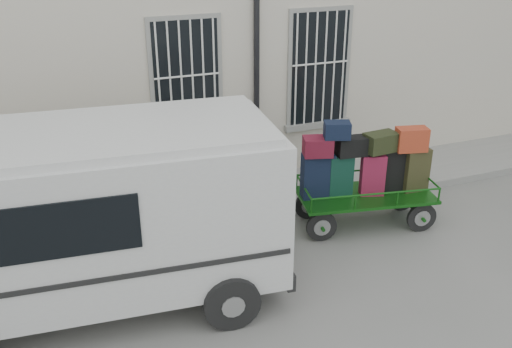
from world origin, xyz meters
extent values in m
plane|color=slate|center=(0.00, 0.00, 0.00)|extent=(80.00, 80.00, 0.00)
cube|color=beige|center=(0.00, 5.50, 3.00)|extent=(24.00, 5.00, 6.00)
cylinder|color=black|center=(0.95, 2.92, 2.80)|extent=(0.11, 0.11, 5.60)
cube|color=black|center=(-0.40, 2.98, 2.25)|extent=(1.20, 0.08, 2.20)
cube|color=gray|center=(-0.40, 2.96, 1.09)|extent=(1.45, 0.22, 0.12)
cube|color=black|center=(2.30, 2.98, 2.25)|extent=(1.20, 0.08, 2.20)
cube|color=gray|center=(2.30, 2.96, 1.09)|extent=(1.45, 0.22, 0.12)
cube|color=gray|center=(0.00, 2.20, 0.07)|extent=(24.00, 1.70, 0.15)
cylinder|color=black|center=(1.12, 0.39, 0.26)|extent=(0.53, 0.16, 0.52)
cylinder|color=gray|center=(1.12, 0.39, 0.26)|extent=(0.30, 0.15, 0.29)
cylinder|color=black|center=(1.27, 1.18, 0.26)|extent=(0.53, 0.16, 0.52)
cylinder|color=gray|center=(1.27, 1.18, 0.26)|extent=(0.30, 0.15, 0.29)
cylinder|color=black|center=(2.87, 0.05, 0.26)|extent=(0.53, 0.16, 0.52)
cylinder|color=gray|center=(2.87, 0.05, 0.26)|extent=(0.30, 0.15, 0.29)
cylinder|color=black|center=(3.02, 0.84, 0.26)|extent=(0.53, 0.16, 0.52)
cylinder|color=gray|center=(3.02, 0.84, 0.26)|extent=(0.30, 0.15, 0.29)
cube|color=#125012|center=(2.07, 0.61, 0.58)|extent=(2.47, 1.47, 0.05)
cylinder|color=#125012|center=(0.68, 0.89, 0.73)|extent=(0.31, 0.10, 0.59)
cube|color=black|center=(1.24, 0.84, 0.99)|extent=(0.58, 0.37, 0.78)
cube|color=black|center=(1.24, 0.84, 1.40)|extent=(0.24, 0.17, 0.03)
cube|color=#0D3025|center=(1.62, 0.77, 0.97)|extent=(0.45, 0.33, 0.73)
cube|color=black|center=(1.62, 0.77, 1.35)|extent=(0.19, 0.16, 0.03)
cube|color=maroon|center=(2.15, 0.57, 0.97)|extent=(0.45, 0.32, 0.73)
cube|color=black|center=(2.15, 0.57, 1.35)|extent=(0.18, 0.13, 0.03)
cube|color=black|center=(2.57, 0.62, 0.99)|extent=(0.48, 0.35, 0.77)
cube|color=black|center=(2.57, 0.62, 1.39)|extent=(0.20, 0.16, 0.03)
cube|color=#332D19|center=(2.94, 0.48, 0.98)|extent=(0.46, 0.29, 0.76)
cube|color=black|center=(2.94, 0.48, 1.38)|extent=(0.20, 0.17, 0.03)
cube|color=#591125|center=(1.21, 0.82, 1.53)|extent=(0.55, 0.46, 0.31)
cube|color=black|center=(1.79, 0.70, 1.49)|extent=(0.56, 0.35, 0.32)
cube|color=black|center=(2.27, 0.59, 1.54)|extent=(0.57, 0.37, 0.32)
cube|color=maroon|center=(2.79, 0.47, 1.56)|extent=(0.57, 0.39, 0.40)
cube|color=black|center=(1.48, 0.69, 1.82)|extent=(0.49, 0.40, 0.27)
cube|color=silver|center=(-2.53, 0.06, 1.44)|extent=(5.11, 2.59, 2.02)
cube|color=silver|center=(-2.53, 0.06, 2.49)|extent=(4.87, 2.40, 0.11)
cube|color=black|center=(-3.30, -0.95, 1.77)|extent=(2.46, 0.28, 0.70)
cube|color=black|center=(-0.06, -0.18, 1.77)|extent=(0.19, 1.57, 0.62)
cube|color=black|center=(-0.07, -0.18, 0.48)|extent=(0.31, 2.08, 0.25)
cube|color=white|center=(-0.02, -0.18, 0.74)|extent=(0.08, 0.47, 0.13)
cylinder|color=black|center=(-1.00, -1.12, 0.38)|extent=(0.78, 0.32, 0.76)
cylinder|color=black|center=(-0.81, 0.93, 0.38)|extent=(0.78, 0.32, 0.76)
camera|label=1|loc=(-2.94, -6.93, 4.94)|focal=40.00mm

